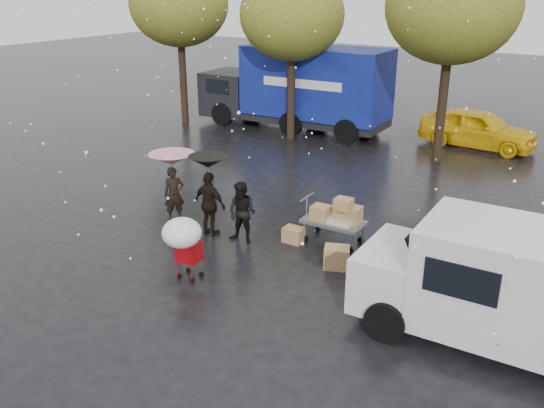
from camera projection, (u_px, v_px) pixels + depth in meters
The scene contains 14 objects.
ground at pixel (212, 249), 13.87m from camera, with size 90.00×90.00×0.00m, color black.
person_pink at pixel (174, 194), 15.27m from camera, with size 0.54×0.36×1.49m, color black.
person_middle at pixel (242, 213), 13.98m from camera, with size 0.75×0.59×1.55m, color black.
person_black at pixel (210, 204), 14.37m from camera, with size 0.97×0.41×1.66m, color black.
umbrella_pink at pixel (172, 159), 14.91m from camera, with size 1.21×1.21×1.87m.
umbrella_black at pixel (208, 162), 13.97m from camera, with size 0.97×0.97×2.09m.
vendor_cart at pixel (337, 216), 13.92m from camera, with size 1.52×0.80×1.27m.
shopping_cart at pixel (183, 236), 12.03m from camera, with size 0.84×0.84×1.46m.
white_van at pixel (509, 286), 9.86m from camera, with size 4.91×2.18×2.20m.
blue_truck at pixel (298, 88), 24.36m from camera, with size 8.30×2.60×3.50m.
box_ground_near at pixel (337, 257), 12.90m from camera, with size 0.56×0.44×0.50m, color #9C7344.
box_ground_far at pixel (293, 235), 14.19m from camera, with size 0.48×0.38×0.38m, color #9C7344.
yellow_taxi at pixel (478, 128), 22.00m from camera, with size 1.75×4.36×1.49m, color yellow.
tree_row at pixel (367, 11), 20.21m from camera, with size 21.60×4.40×7.12m.
Camera 1 is at (7.73, -9.94, 6.08)m, focal length 38.00 mm.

